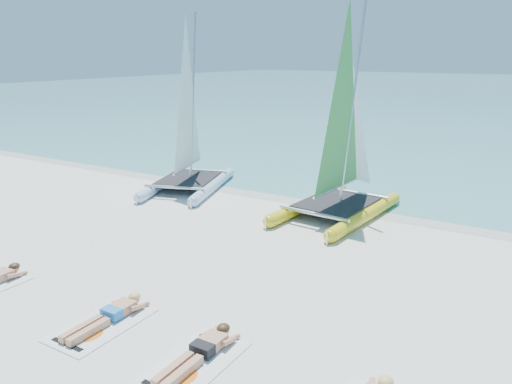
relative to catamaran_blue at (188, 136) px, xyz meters
The scene contains 9 objects.
ground 6.46m from the catamaran_blue, 49.23° to the right, with size 140.00×140.00×0.00m, color silver.
sea 58.49m from the catamaran_blue, 86.04° to the left, with size 140.00×115.00×0.01m, color #74C2BC.
wet_sand_strip 4.52m from the catamaran_blue, 11.46° to the left, with size 140.00×1.40×0.01m, color silver.
catamaran_blue is the anchor object (origin of this frame).
catamaran_yellow 5.71m from the catamaran_blue, ahead, with size 2.68×5.14×6.44m.
towel_b 9.51m from the catamaran_blue, 60.97° to the right, with size 1.00×1.85×0.02m, color silver.
sunbather_b 9.32m from the catamaran_blue, 60.39° to the right, with size 0.37×1.73×0.26m.
towel_c 10.70m from the catamaran_blue, 51.17° to the right, with size 1.00×1.85×0.02m, color silver.
sunbather_c 10.54m from the catamaran_blue, 50.51° to the right, with size 0.37×1.73×0.26m.
Camera 1 is at (6.89, -8.79, 4.64)m, focal length 35.00 mm.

